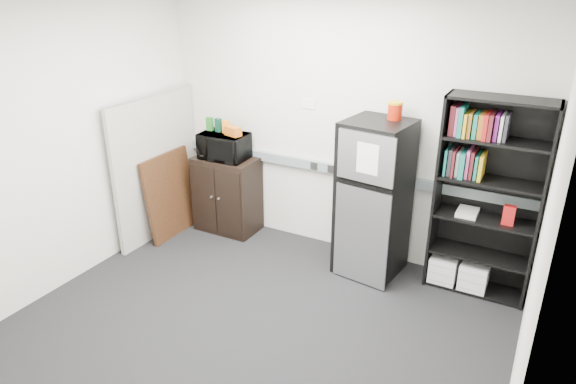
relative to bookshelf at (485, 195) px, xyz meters
The scene contains 17 objects.
floor 2.38m from the bookshelf, 133.90° to the right, with size 4.00×4.00×0.00m, color black.
wall_back 1.56m from the bookshelf, behind, with size 4.00×0.02×2.70m, color silver.
wall_right 1.69m from the bookshelf, 72.54° to the right, with size 0.02×3.50×2.70m, color silver.
wall_left 3.86m from the bookshelf, 155.93° to the right, with size 0.02×3.50×2.70m, color silver.
electrical_raceway 1.52m from the bookshelf, behind, with size 3.92×0.05×0.10m, color slate.
wall_note 1.95m from the bookshelf, behind, with size 0.14×0.00×0.10m, color white.
bookshelf is the anchor object (origin of this frame).
cubicle_partition 3.45m from the bookshelf, behind, with size 0.06×1.30×1.62m.
cabinet 2.82m from the bookshelf, behind, with size 0.71×0.47×0.88m.
microwave 2.77m from the bookshelf, behind, with size 0.52×0.36×0.29m, color black.
snack_box_a 2.99m from the bookshelf, behind, with size 0.07×0.05×0.15m, color #1C621F.
snack_box_b 2.87m from the bookshelf, behind, with size 0.07×0.05×0.15m, color #0C3624.
snack_box_c 2.77m from the bookshelf, behind, with size 0.07×0.05×0.14m, color orange.
snack_bag 2.64m from the bookshelf, behind, with size 0.18×0.10×0.10m, color #C45D13.
refrigerator 1.01m from the bookshelf, behind, with size 0.65×0.68×1.55m.
coffee_can 1.11m from the bookshelf, behind, with size 0.14×0.14×0.18m.
framed_poster 3.34m from the bookshelf, behind, with size 0.16×0.75×0.96m.
Camera 1 is at (1.95, -2.97, 2.77)m, focal length 32.00 mm.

